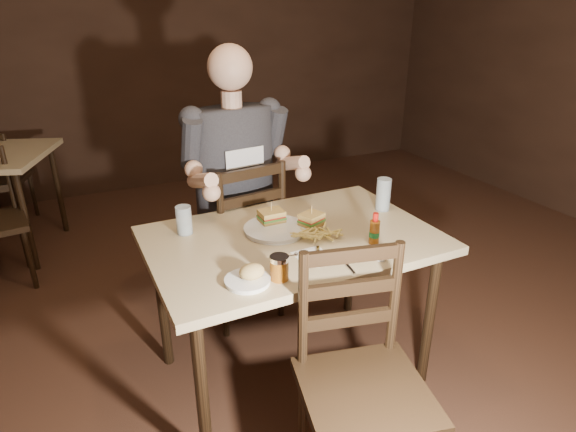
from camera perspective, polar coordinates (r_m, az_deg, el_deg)
name	(u,v)px	position (r m, az deg, el deg)	size (l,w,h in m)	color
room_shell	(366,108)	(1.75, 9.28, 12.55)	(7.00, 7.00, 7.00)	black
main_table	(293,251)	(2.21, 0.56, -4.14)	(1.29, 0.87, 0.77)	tan
chair_far	(237,238)	(2.81, -6.05, -2.67)	(0.45, 0.49, 0.98)	black
chair_near	(365,393)	(1.82, 9.13, -19.99)	(0.44, 0.48, 0.95)	black
bg_chair_far	(2,178)	(4.67, -30.78, 3.89)	(0.38, 0.42, 0.82)	black
diner	(237,150)	(2.57, -6.02, 7.82)	(0.61, 0.48, 1.06)	#2F3135
dinner_plate	(275,230)	(2.22, -1.50, -1.65)	(0.29, 0.29, 0.02)	white
sandwich_left	(271,213)	(2.26, -1.98, 0.40)	(0.11, 0.09, 0.10)	#BE9745
sandwich_right	(312,216)	(2.23, 2.81, -0.04)	(0.10, 0.08, 0.09)	#BE9745
fries_pile	(317,232)	(2.15, 3.41, -1.87)	(0.25, 0.17, 0.04)	#E8D26E
ketchup_dollop	(308,221)	(2.28, 2.37, -0.65)	(0.04, 0.04, 0.01)	maroon
glass_left	(184,220)	(2.23, -12.22, -0.48)	(0.07, 0.07, 0.13)	silver
glass_right	(383,194)	(2.48, 11.23, 2.53)	(0.07, 0.07, 0.17)	silver
hot_sauce	(375,228)	(2.12, 10.24, -1.43)	(0.04, 0.04, 0.14)	#8C4A10
salt_shaker	(382,253)	(2.00, 11.03, -4.33)	(0.04, 0.04, 0.07)	white
syrup_dispenser	(279,268)	(1.83, -1.03, -6.15)	(0.07, 0.07, 0.10)	#8C4A10
napkin	(312,255)	(2.02, 2.82, -4.68)	(0.14, 0.13, 0.00)	white
knife	(344,262)	(1.97, 6.71, -5.42)	(0.01, 0.19, 0.00)	silver
fork	(318,256)	(2.01, 3.61, -4.71)	(0.01, 0.17, 0.01)	silver
side_plate	(248,282)	(1.83, -4.81, -7.75)	(0.17, 0.17, 0.01)	white
bread_roll	(252,272)	(1.82, -4.31, -6.58)	(0.10, 0.08, 0.06)	tan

